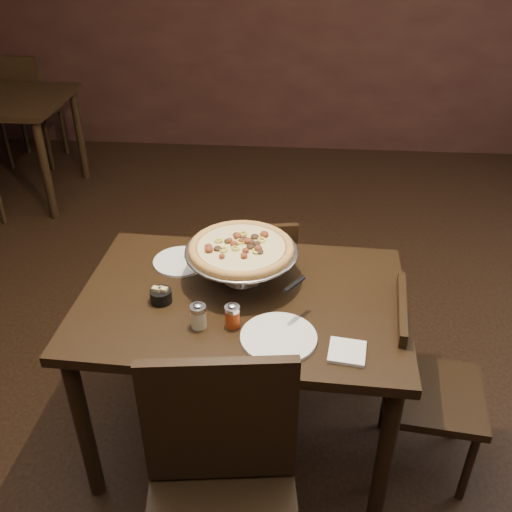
{
  "coord_description": "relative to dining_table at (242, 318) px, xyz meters",
  "views": [
    {
      "loc": [
        0.22,
        -1.76,
        2.11
      ],
      "look_at": [
        0.07,
        0.04,
        0.95
      ],
      "focal_mm": 40.0,
      "sensor_mm": 36.0,
      "label": 1
    }
  ],
  "objects": [
    {
      "name": "plate_near",
      "position": [
        0.15,
        -0.23,
        0.11
      ],
      "size": [
        0.27,
        0.27,
        0.01
      ],
      "primitive_type": "cylinder",
      "color": "white",
      "rests_on": "dining_table"
    },
    {
      "name": "bg_chair_far",
      "position": [
        -2.19,
        2.92,
        -0.14
      ],
      "size": [
        0.47,
        0.47,
        0.99
      ],
      "rotation": [
        0.0,
        0.0,
        3.16
      ],
      "color": "black",
      "rests_on": "ground"
    },
    {
      "name": "chair_far",
      "position": [
        -0.01,
        0.55,
        -0.22
      ],
      "size": [
        0.46,
        0.46,
        0.85
      ],
      "rotation": [
        0.0,
        0.0,
        3.3
      ],
      "color": "black",
      "rests_on": "ground"
    },
    {
      "name": "plate_left",
      "position": [
        -0.28,
        0.22,
        0.11
      ],
      "size": [
        0.23,
        0.23,
        0.01
      ],
      "primitive_type": "cylinder",
      "color": "white",
      "rests_on": "dining_table"
    },
    {
      "name": "parmesan_shaker",
      "position": [
        -0.14,
        -0.19,
        0.15
      ],
      "size": [
        0.06,
        0.06,
        0.1
      ],
      "color": "beige",
      "rests_on": "dining_table"
    },
    {
      "name": "serving_spatula",
      "position": [
        0.2,
        -0.11,
        0.25
      ],
      "size": [
        0.15,
        0.15,
        0.02
      ],
      "rotation": [
        0.0,
        0.0,
        -0.58
      ],
      "color": "#BABAC1",
      "rests_on": "pizza_stand"
    },
    {
      "name": "chair_side",
      "position": [
        0.71,
        -0.07,
        -0.22
      ],
      "size": [
        0.43,
        0.43,
        0.84
      ],
      "rotation": [
        0.0,
        0.0,
        1.46
      ],
      "color": "black",
      "rests_on": "ground"
    },
    {
      "name": "room",
      "position": [
        0.04,
        0.03,
        0.72
      ],
      "size": [
        6.04,
        7.04,
        2.84
      ],
      "color": "black",
      "rests_on": "ground"
    },
    {
      "name": "napkin_stack",
      "position": [
        0.39,
        -0.29,
        0.11
      ],
      "size": [
        0.14,
        0.14,
        0.01
      ],
      "primitive_type": "cube",
      "rotation": [
        0.0,
        0.0,
        -0.14
      ],
      "color": "white",
      "rests_on": "dining_table"
    },
    {
      "name": "dining_table",
      "position": [
        0.0,
        0.0,
        0.0
      ],
      "size": [
        1.29,
        0.89,
        0.79
      ],
      "rotation": [
        0.0,
        0.0,
        -0.04
      ],
      "color": "black",
      "rests_on": "ground"
    },
    {
      "name": "pizza_stand",
      "position": [
        -0.01,
        0.11,
        0.25
      ],
      "size": [
        0.44,
        0.44,
        0.18
      ],
      "color": "#BABAC1",
      "rests_on": "dining_table"
    },
    {
      "name": "chair_near",
      "position": [
        0.01,
        -0.72,
        -0.13
      ],
      "size": [
        0.52,
        0.52,
        1.01
      ],
      "rotation": [
        0.0,
        0.0,
        0.12
      ],
      "color": "black",
      "rests_on": "ground"
    },
    {
      "name": "pepper_flake_shaker",
      "position": [
        -0.02,
        -0.17,
        0.15
      ],
      "size": [
        0.06,
        0.06,
        0.1
      ],
      "color": "maroon",
      "rests_on": "dining_table"
    },
    {
      "name": "packet_caddy",
      "position": [
        -0.3,
        -0.05,
        0.13
      ],
      "size": [
        0.08,
        0.08,
        0.06
      ],
      "rotation": [
        0.0,
        0.0,
        -0.23
      ],
      "color": "black",
      "rests_on": "dining_table"
    }
  ]
}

